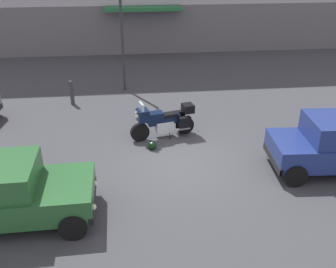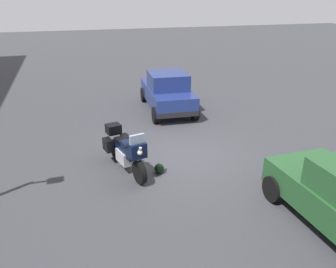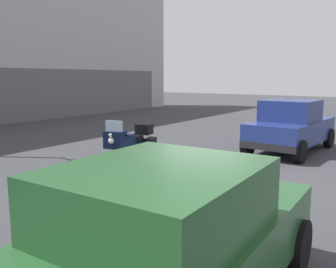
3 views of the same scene
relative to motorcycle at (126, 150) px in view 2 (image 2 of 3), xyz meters
The scene contains 4 objects.
ground_plane 1.91m from the motorcycle, 78.30° to the right, with size 80.00×80.00×0.00m, color #38383D.
motorcycle is the anchor object (origin of this frame).
helmet 1.07m from the motorcycle, 119.15° to the right, with size 0.28×0.28×0.28m, color black.
car_hatchback_near 5.41m from the motorcycle, 29.02° to the right, with size 3.95×2.01×1.64m.
Camera 2 is at (-8.85, 3.09, 4.66)m, focal length 36.10 mm.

